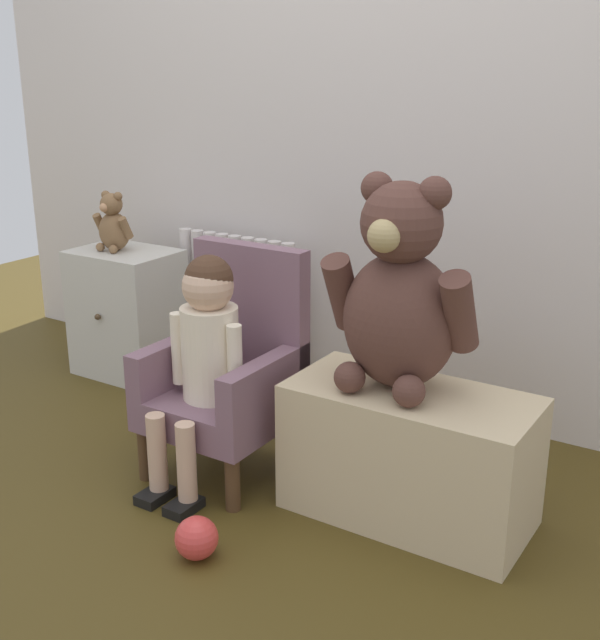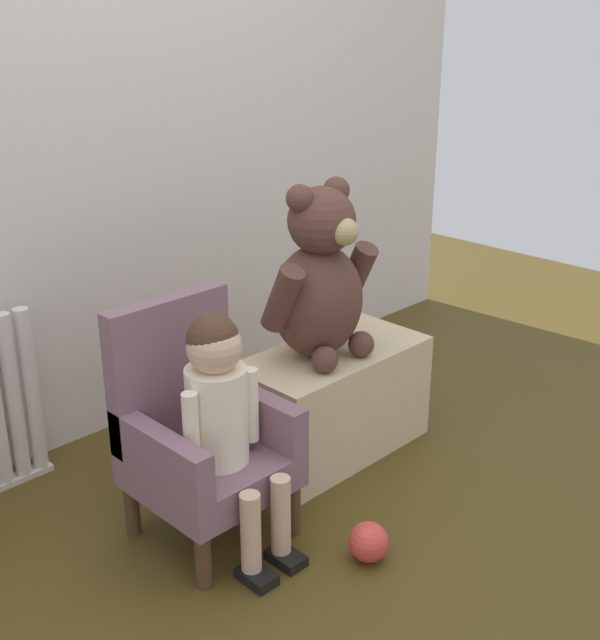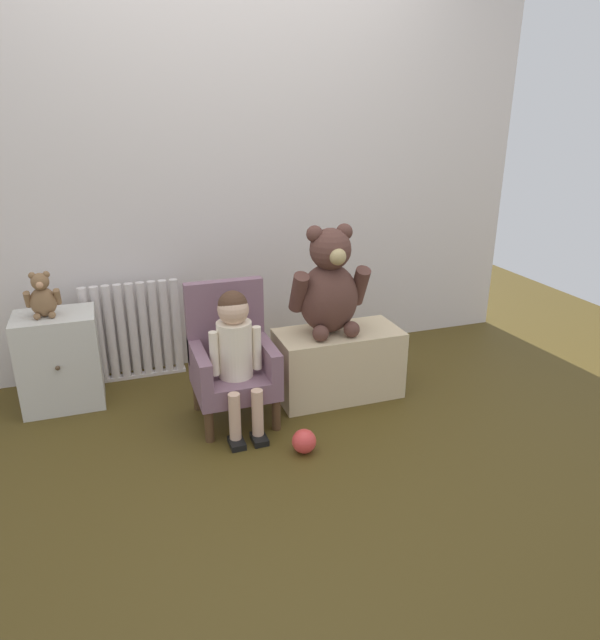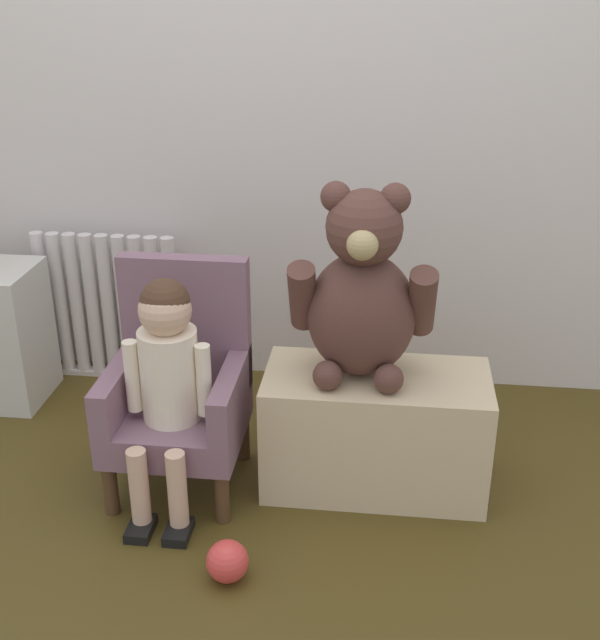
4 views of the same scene
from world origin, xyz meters
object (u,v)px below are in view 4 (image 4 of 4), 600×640
object	(u,v)px
low_bench	(375,430)
toy_ball	(227,561)
child_figure	(167,365)
radiator	(108,308)
child_armchair	(180,388)
large_teddy_bear	(362,294)

from	to	relation	value
low_bench	toy_ball	distance (m)	0.62
low_bench	child_figure	bearing A→B (deg)	-166.83
child_figure	toy_ball	bearing A→B (deg)	-56.01
radiator	low_bench	bearing A→B (deg)	-29.69
child_figure	toy_ball	size ratio (longest dim) A/B	6.16
radiator	low_bench	xyz separation A→B (m)	(1.04, -0.59, -0.10)
child_figure	toy_ball	world-z (taller)	child_figure
radiator	toy_ball	xyz separation A→B (m)	(0.67, -1.07, -0.23)
child_armchair	child_figure	bearing A→B (deg)	-90.00
low_bench	toy_ball	world-z (taller)	low_bench
child_armchair	toy_ball	bearing A→B (deg)	-63.15
radiator	child_armchair	xyz separation A→B (m)	(0.44, -0.62, 0.03)
low_bench	radiator	bearing A→B (deg)	150.31
radiator	child_armchair	bearing A→B (deg)	-54.55
large_teddy_bear	toy_ball	xyz separation A→B (m)	(-0.31, -0.49, -0.57)
child_armchair	toy_ball	world-z (taller)	child_armchair
child_armchair	child_figure	world-z (taller)	child_figure
child_figure	low_bench	distance (m)	0.67
large_teddy_bear	low_bench	bearing A→B (deg)	-15.41
radiator	child_armchair	world-z (taller)	child_armchair
low_bench	child_armchair	bearing A→B (deg)	-177.43
large_teddy_bear	child_armchair	bearing A→B (deg)	-175.59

